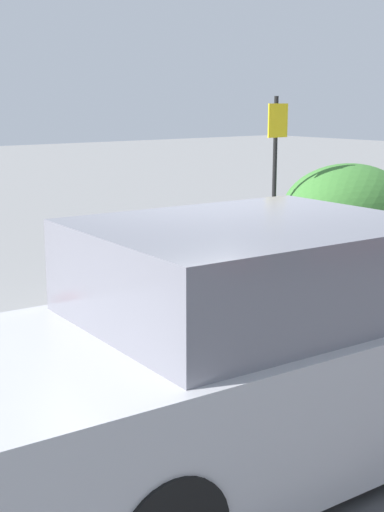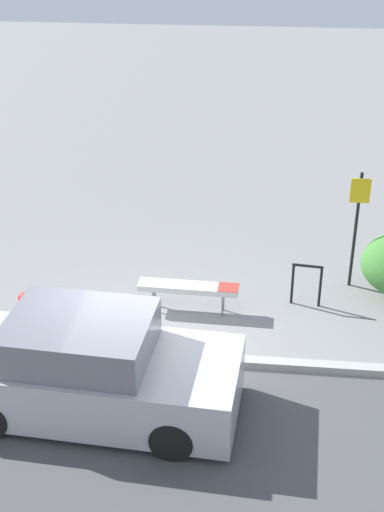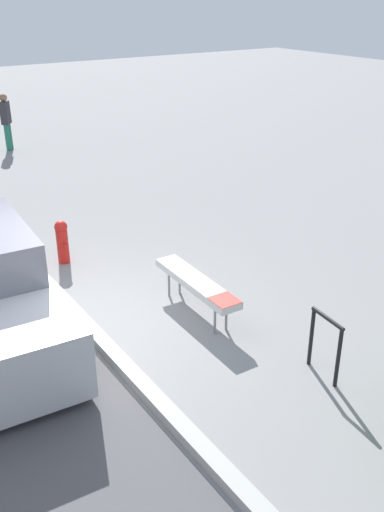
% 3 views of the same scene
% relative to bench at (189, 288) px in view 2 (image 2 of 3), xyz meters
% --- Properties ---
extents(ground_plane, '(60.00, 60.00, 0.00)m').
position_rel_bench_xyz_m(ground_plane, '(-0.48, -1.54, -0.48)').
color(ground_plane, gray).
extents(curb, '(60.00, 0.20, 0.13)m').
position_rel_bench_xyz_m(curb, '(-0.48, -1.54, -0.41)').
color(curb, '#A8A8A3').
rests_on(curb, ground_plane).
extents(bench, '(1.79, 0.40, 0.55)m').
position_rel_bench_xyz_m(bench, '(0.00, 0.00, 0.00)').
color(bench, gray).
rests_on(bench, ground_plane).
extents(bike_rack, '(0.55, 0.11, 0.83)m').
position_rel_bench_xyz_m(bike_rack, '(2.09, 0.44, 0.03)').
color(bike_rack, black).
rests_on(bike_rack, ground_plane).
extents(sign_post, '(0.36, 0.08, 2.30)m').
position_rel_bench_xyz_m(sign_post, '(2.96, 1.23, 0.91)').
color(sign_post, black).
rests_on(sign_post, ground_plane).
extents(fire_hydrant, '(0.36, 0.22, 0.77)m').
position_rel_bench_xyz_m(fire_hydrant, '(-2.68, -0.95, -0.07)').
color(fire_hydrant, red).
rests_on(fire_hydrant, ground_plane).
extents(parked_car_near, '(4.27, 2.01, 1.53)m').
position_rel_bench_xyz_m(parked_car_near, '(-1.09, -2.81, 0.21)').
color(parked_car_near, black).
rests_on(parked_car_near, ground_plane).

